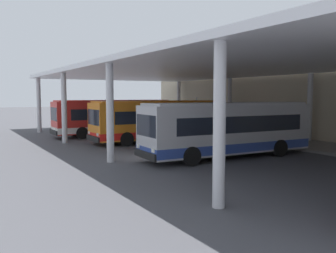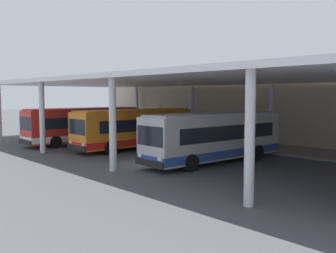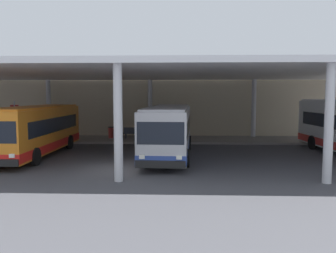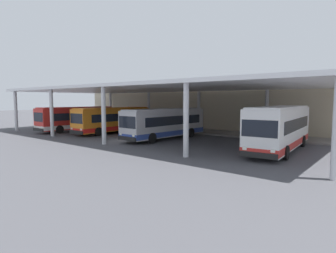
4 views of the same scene
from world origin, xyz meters
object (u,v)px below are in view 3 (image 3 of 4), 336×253
(bus_second_bay, at_px, (36,130))
(bus_middle_bay, at_px, (169,131))
(bench_waiting, at_px, (134,133))
(trash_bin, at_px, (111,132))
(banner_sign, at_px, (15,118))

(bus_second_bay, xyz_separation_m, bus_middle_bay, (8.48, -0.09, 0.00))
(bench_waiting, relative_size, trash_bin, 1.84)
(bus_second_bay, relative_size, trash_bin, 10.77)
(bus_second_bay, distance_m, banner_sign, 8.42)
(bus_middle_bay, xyz_separation_m, bench_waiting, (-3.27, 7.91, -0.99))
(bench_waiting, distance_m, banner_sign, 10.07)
(bench_waiting, xyz_separation_m, trash_bin, (-2.01, 0.11, 0.01))
(bus_middle_bay, bearing_deg, banner_sign, 151.96)
(bus_second_bay, bearing_deg, bus_middle_bay, -0.58)
(trash_bin, bearing_deg, bench_waiting, -3.23)
(bench_waiting, height_order, banner_sign, banner_sign)
(bus_second_bay, height_order, bench_waiting, bus_second_bay)
(trash_bin, height_order, banner_sign, banner_sign)
(bus_second_bay, bearing_deg, banner_sign, 124.25)
(bus_second_bay, distance_m, trash_bin, 8.62)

